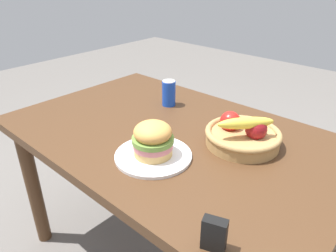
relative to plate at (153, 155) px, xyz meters
name	(u,v)px	position (x,y,z in m)	size (l,w,h in m)	color
dining_table	(171,153)	(-0.08, 0.19, -0.11)	(1.40, 0.90, 0.75)	#4C301C
plate	(153,155)	(0.00, 0.00, 0.00)	(0.28, 0.28, 0.01)	white
sandwich	(153,139)	(0.00, 0.00, 0.07)	(0.15, 0.15, 0.13)	#DBAD60
soda_can	(169,93)	(-0.28, 0.39, 0.06)	(0.07, 0.07, 0.13)	blue
fruit_basket	(243,134)	(0.19, 0.29, 0.04)	(0.29, 0.29, 0.14)	tan
napkin_holder	(214,234)	(0.40, -0.20, 0.04)	(0.06, 0.03, 0.09)	black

